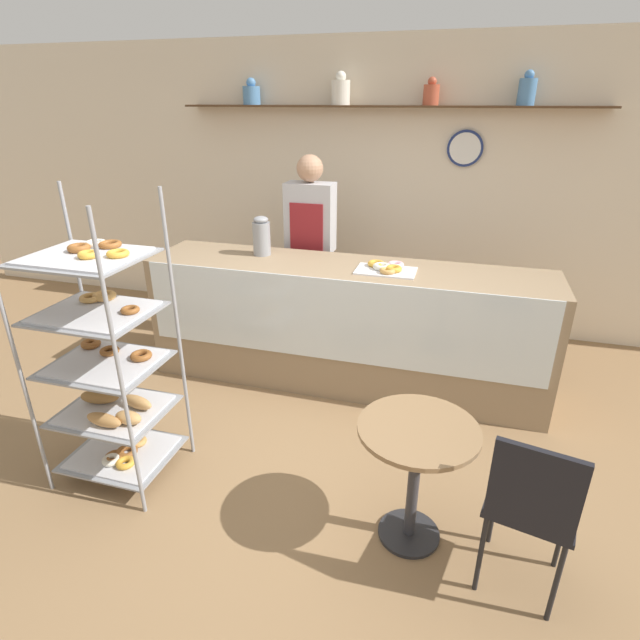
% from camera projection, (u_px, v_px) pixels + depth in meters
% --- Properties ---
extents(ground_plane, '(14.00, 14.00, 0.00)m').
position_uv_depth(ground_plane, '(304.00, 462.00, 3.24)').
color(ground_plane, olive).
extents(back_wall, '(10.00, 0.30, 2.70)m').
position_uv_depth(back_wall, '(380.00, 188.00, 4.87)').
color(back_wall, beige).
rests_on(back_wall, ground_plane).
extents(display_counter, '(3.13, 0.67, 1.00)m').
position_uv_depth(display_counter, '(345.00, 325.00, 4.00)').
color(display_counter, '#937A5B').
rests_on(display_counter, ground_plane).
extents(pastry_rack, '(0.67, 0.57, 1.74)m').
position_uv_depth(pastry_rack, '(107.00, 366.00, 2.88)').
color(pastry_rack, gray).
rests_on(pastry_rack, ground_plane).
extents(person_worker, '(0.42, 0.23, 1.75)m').
position_uv_depth(person_worker, '(310.00, 247.00, 4.42)').
color(person_worker, '#282833').
rests_on(person_worker, ground_plane).
extents(cafe_table, '(0.60, 0.60, 0.70)m').
position_uv_depth(cafe_table, '(416.00, 457.00, 2.49)').
color(cafe_table, '#262628').
rests_on(cafe_table, ground_plane).
extents(cafe_chair, '(0.45, 0.45, 0.89)m').
position_uv_depth(cafe_chair, '(532.00, 502.00, 2.17)').
color(cafe_chair, black).
rests_on(cafe_chair, ground_plane).
extents(coffee_carafe, '(0.14, 0.14, 0.31)m').
position_uv_depth(coffee_carafe, '(262.00, 236.00, 4.01)').
color(coffee_carafe, gray).
rests_on(coffee_carafe, display_counter).
extents(donut_tray_counter, '(0.44, 0.28, 0.05)m').
position_uv_depth(donut_tray_counter, '(386.00, 268.00, 3.67)').
color(donut_tray_counter, silver).
rests_on(donut_tray_counter, display_counter).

